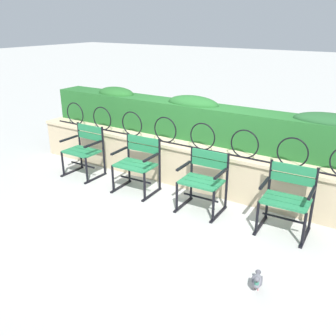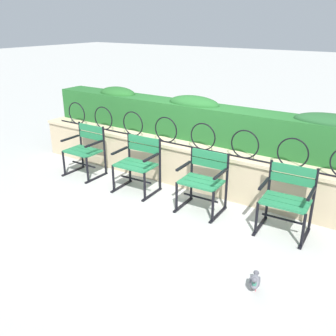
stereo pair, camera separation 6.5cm
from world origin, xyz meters
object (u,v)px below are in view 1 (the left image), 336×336
at_px(park_chair_centre_left, 138,162).
at_px(park_chair_centre_right, 204,179).
at_px(park_chair_leftmost, 85,149).
at_px(pigeon_near_chairs, 257,280).
at_px(park_chair_rightmost, 288,197).

xyz_separation_m(park_chair_centre_left, park_chair_centre_right, (1.15, -0.01, -0.01)).
xyz_separation_m(park_chair_leftmost, pigeon_near_chairs, (3.55, -1.26, -0.35)).
bearing_deg(park_chair_centre_right, park_chair_rightmost, 2.38).
height_order(park_chair_leftmost, park_chair_centre_right, park_chair_leftmost).
relative_size(park_chair_centre_right, pigeon_near_chairs, 2.88).
bearing_deg(park_chair_rightmost, park_chair_leftmost, -179.53).
xyz_separation_m(park_chair_centre_right, park_chair_rightmost, (1.15, 0.05, 0.01)).
distance_m(park_chair_centre_left, park_chair_rightmost, 2.29).
bearing_deg(park_chair_centre_left, park_chair_rightmost, 1.05).
relative_size(park_chair_leftmost, park_chair_rightmost, 1.00).
distance_m(park_chair_centre_right, pigeon_near_chairs, 1.80).
height_order(park_chair_leftmost, park_chair_rightmost, park_chair_leftmost).
bearing_deg(park_chair_rightmost, park_chair_centre_left, -178.95).
bearing_deg(park_chair_centre_right, park_chair_centre_left, 179.71).
bearing_deg(pigeon_near_chairs, park_chair_rightmost, 94.95).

